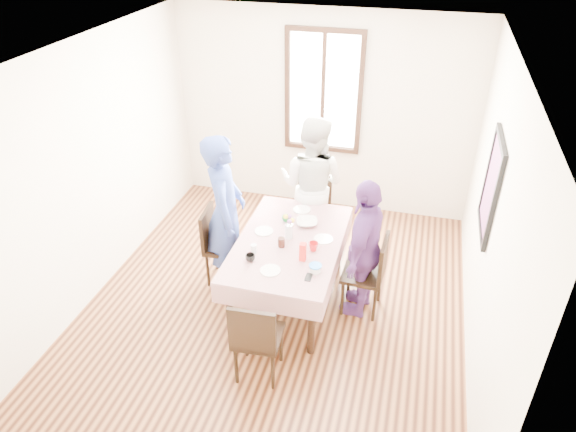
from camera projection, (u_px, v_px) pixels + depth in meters
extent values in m
plane|color=#32170C|center=(277.00, 300.00, 5.82)|extent=(4.50, 4.50, 0.00)
plane|color=beige|center=(323.00, 114.00, 6.96)|extent=(4.00, 0.00, 4.00)
plane|color=beige|center=(491.00, 222.00, 4.67)|extent=(0.00, 4.50, 4.50)
cube|color=black|center=(323.00, 92.00, 6.78)|extent=(1.02, 0.06, 1.62)
cube|color=white|center=(324.00, 92.00, 6.79)|extent=(0.90, 0.02, 1.50)
cube|color=red|center=(492.00, 187.00, 4.82)|extent=(0.04, 0.76, 0.96)
cube|color=black|center=(289.00, 271.00, 5.66)|extent=(0.94, 1.58, 0.75)
cube|color=#57000B|center=(289.00, 242.00, 5.46)|extent=(1.06, 1.70, 0.01)
cube|color=black|center=(225.00, 246.00, 5.91)|extent=(0.45, 0.45, 0.91)
cube|color=black|center=(363.00, 274.00, 5.48)|extent=(0.44, 0.44, 0.91)
cube|color=black|center=(312.00, 214.00, 6.51)|extent=(0.44, 0.44, 0.91)
cube|color=black|center=(258.00, 335.00, 4.72)|extent=(0.44, 0.44, 0.91)
imported|color=#2E428B|center=(224.00, 213.00, 5.67)|extent=(0.60, 0.76, 1.80)
imported|color=silver|center=(312.00, 185.00, 6.28)|extent=(0.95, 0.80, 1.73)
imported|color=#592E72|center=(363.00, 248.00, 5.32)|extent=(0.53, 0.96, 1.55)
imported|color=black|center=(250.00, 258.00, 5.14)|extent=(0.11, 0.11, 0.08)
imported|color=red|center=(313.00, 247.00, 5.29)|extent=(0.14, 0.14, 0.09)
imported|color=#0C7226|center=(286.00, 218.00, 5.77)|extent=(0.12, 0.12, 0.07)
imported|color=white|center=(307.00, 222.00, 5.71)|extent=(0.29, 0.29, 0.06)
cube|color=red|center=(303.00, 252.00, 5.12)|extent=(0.06, 0.06, 0.19)
cylinder|color=white|center=(315.00, 269.00, 5.01)|extent=(0.12, 0.12, 0.06)
cylinder|color=black|center=(281.00, 242.00, 5.35)|extent=(0.07, 0.07, 0.10)
cylinder|color=silver|center=(254.00, 249.00, 5.26)|extent=(0.07, 0.07, 0.09)
cube|color=black|center=(309.00, 277.00, 4.94)|extent=(0.06, 0.12, 0.01)
cylinder|color=silver|center=(289.00, 231.00, 5.47)|extent=(0.08, 0.08, 0.16)
cylinder|color=white|center=(264.00, 231.00, 5.60)|extent=(0.20, 0.20, 0.01)
cylinder|color=white|center=(323.00, 239.00, 5.47)|extent=(0.20, 0.20, 0.01)
cylinder|color=white|center=(302.00, 210.00, 5.98)|extent=(0.20, 0.20, 0.01)
cylinder|color=white|center=(270.00, 270.00, 5.02)|extent=(0.20, 0.20, 0.01)
cylinder|color=blue|center=(315.00, 266.00, 4.99)|extent=(0.12, 0.12, 0.01)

